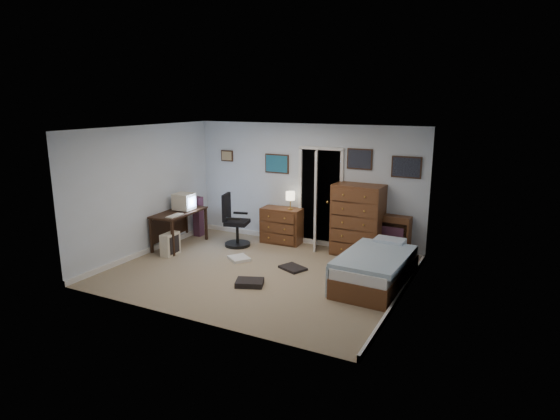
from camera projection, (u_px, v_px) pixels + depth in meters
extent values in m
cube|color=gray|center=(258.00, 273.00, 8.23)|extent=(5.00, 4.00, 0.02)
cube|color=black|center=(179.00, 212.00, 9.56)|extent=(0.67, 1.31, 0.04)
cube|color=black|center=(151.00, 236.00, 9.21)|extent=(0.05, 0.05, 0.70)
cube|color=black|center=(173.00, 239.00, 9.02)|extent=(0.05, 0.05, 0.70)
cube|color=black|center=(186.00, 222.00, 10.28)|extent=(0.05, 0.05, 0.70)
cube|color=black|center=(206.00, 224.00, 10.08)|extent=(0.05, 0.05, 0.70)
cube|color=black|center=(169.00, 226.00, 9.75)|extent=(0.11, 1.18, 0.49)
cube|color=beige|center=(184.00, 201.00, 9.64)|extent=(0.39, 0.38, 0.33)
cube|color=#8CB2F2|center=(192.00, 202.00, 9.56)|extent=(0.03, 0.27, 0.22)
cube|color=beige|center=(184.00, 210.00, 9.68)|extent=(0.26, 0.26, 0.02)
cube|color=beige|center=(175.00, 216.00, 9.17)|extent=(0.17, 0.40, 0.02)
cube|color=beige|center=(170.00, 244.00, 9.11)|extent=(0.22, 0.42, 0.44)
cube|color=black|center=(175.00, 245.00, 9.07)|extent=(0.03, 0.29, 0.34)
cylinder|color=black|center=(238.00, 244.00, 9.73)|extent=(0.65, 0.65, 0.06)
cylinder|color=black|center=(237.00, 234.00, 9.68)|extent=(0.07, 0.07, 0.41)
cube|color=black|center=(237.00, 222.00, 9.63)|extent=(0.55, 0.55, 0.08)
cube|color=black|center=(226.00, 207.00, 9.60)|extent=(0.16, 0.41, 0.56)
cube|color=black|center=(233.00, 219.00, 9.36)|extent=(0.31, 0.13, 0.04)
cube|color=black|center=(241.00, 213.00, 9.82)|extent=(0.31, 0.13, 0.04)
cube|color=maroon|center=(198.00, 216.00, 10.37)|extent=(0.18, 0.18, 0.88)
cube|color=brown|center=(282.00, 225.00, 9.87)|extent=(0.87, 0.47, 0.75)
cylinder|color=gold|center=(290.00, 209.00, 9.69)|extent=(0.12, 0.12, 0.02)
cylinder|color=gold|center=(290.00, 203.00, 9.66)|extent=(0.02, 0.02, 0.23)
cylinder|color=beige|center=(290.00, 196.00, 9.63)|extent=(0.20, 0.20, 0.17)
cube|color=black|center=(326.00, 196.00, 9.83)|extent=(0.90, 0.60, 2.00)
cube|color=white|center=(300.00, 196.00, 9.75)|extent=(0.06, 0.05, 2.00)
cube|color=white|center=(341.00, 200.00, 9.35)|extent=(0.06, 0.05, 2.00)
cube|color=white|center=(321.00, 148.00, 9.31)|extent=(0.96, 0.05, 0.06)
cube|color=white|center=(316.00, 199.00, 9.47)|extent=(0.31, 0.77, 2.00)
sphere|color=gold|center=(328.00, 202.00, 9.20)|extent=(0.06, 0.06, 0.06)
cube|color=brown|center=(358.00, 220.00, 9.03)|extent=(0.97, 0.59, 1.39)
cube|color=brown|center=(386.00, 236.00, 8.97)|extent=(0.94, 0.29, 0.84)
cube|color=black|center=(385.00, 229.00, 8.88)|extent=(0.86, 0.15, 0.28)
cube|color=maroon|center=(385.00, 231.00, 8.88)|extent=(0.75, 0.16, 0.20)
cube|color=brown|center=(376.00, 275.00, 7.65)|extent=(1.00, 1.89, 0.32)
cube|color=white|center=(377.00, 261.00, 7.59)|extent=(0.96, 1.85, 0.17)
cube|color=#557F9E|center=(375.00, 257.00, 7.49)|extent=(1.05, 1.61, 0.09)
cube|color=#557F9E|center=(346.00, 266.00, 7.78)|extent=(0.10, 1.57, 0.50)
cube|color=#7CA0C7|center=(390.00, 242.00, 8.14)|extent=(0.52, 0.37, 0.12)
cube|color=#331E11|center=(227.00, 156.00, 10.38)|extent=(0.30, 0.03, 0.24)
cube|color=#906F4E|center=(227.00, 156.00, 10.37)|extent=(0.25, 0.01, 0.19)
cube|color=#331E11|center=(277.00, 164.00, 9.85)|extent=(0.55, 0.03, 0.40)
cube|color=#0D465B|center=(277.00, 164.00, 9.83)|extent=(0.50, 0.01, 0.35)
cube|color=#331E11|center=(360.00, 159.00, 9.00)|extent=(0.50, 0.03, 0.40)
cube|color=black|center=(359.00, 159.00, 8.99)|extent=(0.45, 0.01, 0.35)
cube|color=#331E11|center=(406.00, 167.00, 8.63)|extent=(0.55, 0.03, 0.40)
cube|color=black|center=(406.00, 167.00, 8.61)|extent=(0.50, 0.01, 0.35)
cube|color=silver|center=(239.00, 258.00, 8.87)|extent=(0.51, 0.50, 0.06)
cube|color=black|center=(250.00, 283.00, 7.65)|extent=(0.54, 0.48, 0.09)
cube|color=black|center=(293.00, 268.00, 8.39)|extent=(0.54, 0.49, 0.04)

